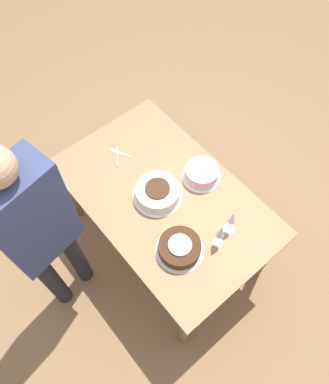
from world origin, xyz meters
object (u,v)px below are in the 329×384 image
(cake_center_white, at_px, (158,192))
(cake_back_decorated, at_px, (202,173))
(wine_glass_far, at_px, (221,232))
(cake_front_chocolate, at_px, (180,248))
(wine_glass_near, at_px, (232,219))
(person_cutting, at_px, (37,228))

(cake_center_white, distance_m, cake_back_decorated, 0.32)
(wine_glass_far, bearing_deg, cake_front_chocolate, -118.33)
(cake_center_white, xyz_separation_m, cake_back_decorated, (0.07, 0.32, -0.00))
(cake_front_chocolate, height_order, wine_glass_far, wine_glass_far)
(cake_front_chocolate, bearing_deg, wine_glass_far, 61.67)
(wine_glass_near, xyz_separation_m, person_cutting, (-0.60, -0.91, 0.15))
(cake_front_chocolate, relative_size, cake_back_decorated, 1.13)
(cake_front_chocolate, distance_m, wine_glass_near, 0.35)
(cake_front_chocolate, xyz_separation_m, person_cutting, (-0.50, -0.59, 0.25))
(wine_glass_far, distance_m, person_cutting, 1.02)
(wine_glass_far, height_order, person_cutting, person_cutting)
(cake_center_white, height_order, wine_glass_far, wine_glass_far)
(cake_front_chocolate, height_order, person_cutting, person_cutting)
(cake_front_chocolate, xyz_separation_m, wine_glass_near, (0.09, 0.32, 0.10))
(cake_back_decorated, relative_size, wine_glass_far, 1.13)
(wine_glass_near, bearing_deg, cake_center_white, -158.59)
(cake_front_chocolate, relative_size, person_cutting, 0.17)
(wine_glass_near, xyz_separation_m, wine_glass_far, (0.02, -0.11, 0.01))
(cake_back_decorated, bearing_deg, wine_glass_far, -30.76)
(wine_glass_near, relative_size, person_cutting, 0.13)
(person_cutting, bearing_deg, cake_back_decorated, -21.62)
(cake_center_white, bearing_deg, cake_front_chocolate, -20.52)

